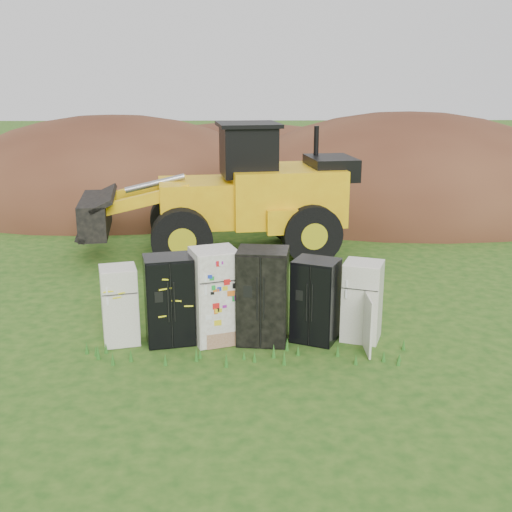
{
  "coord_description": "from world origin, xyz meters",
  "views": [
    {
      "loc": [
        -0.06,
        -11.71,
        5.1
      ],
      "look_at": [
        0.27,
        2.0,
        1.16
      ],
      "focal_mm": 45.0,
      "sensor_mm": 36.0,
      "label": 1
    }
  ],
  "objects_px": {
    "fridge_dark_mid": "(263,296)",
    "wheel_loader": "(215,191)",
    "fridge_black_side": "(169,300)",
    "fridge_black_right": "(316,301)",
    "fridge_open_door": "(362,301)",
    "fridge_sticker": "(215,296)",
    "fridge_leftmost": "(120,305)"
  },
  "relations": [
    {
      "from": "fridge_dark_mid",
      "to": "wheel_loader",
      "type": "bearing_deg",
      "value": 108.05
    },
    {
      "from": "fridge_black_side",
      "to": "fridge_black_right",
      "type": "bearing_deg",
      "value": -12.15
    },
    {
      "from": "fridge_black_right",
      "to": "fridge_open_door",
      "type": "distance_m",
      "value": 0.92
    },
    {
      "from": "fridge_sticker",
      "to": "fridge_black_right",
      "type": "height_order",
      "value": "fridge_sticker"
    },
    {
      "from": "fridge_open_door",
      "to": "wheel_loader",
      "type": "height_order",
      "value": "wheel_loader"
    },
    {
      "from": "fridge_leftmost",
      "to": "fridge_dark_mid",
      "type": "relative_size",
      "value": 0.82
    },
    {
      "from": "fridge_leftmost",
      "to": "fridge_sticker",
      "type": "relative_size",
      "value": 0.82
    },
    {
      "from": "fridge_dark_mid",
      "to": "wheel_loader",
      "type": "height_order",
      "value": "wheel_loader"
    },
    {
      "from": "fridge_black_side",
      "to": "wheel_loader",
      "type": "height_order",
      "value": "wheel_loader"
    },
    {
      "from": "fridge_sticker",
      "to": "fridge_dark_mid",
      "type": "xyz_separation_m",
      "value": [
        0.93,
        -0.05,
        0.0
      ]
    },
    {
      "from": "fridge_dark_mid",
      "to": "wheel_loader",
      "type": "relative_size",
      "value": 0.24
    },
    {
      "from": "fridge_black_right",
      "to": "wheel_loader",
      "type": "bearing_deg",
      "value": 133.98
    },
    {
      "from": "fridge_black_side",
      "to": "fridge_sticker",
      "type": "relative_size",
      "value": 0.93
    },
    {
      "from": "fridge_leftmost",
      "to": "fridge_open_door",
      "type": "bearing_deg",
      "value": -13.72
    },
    {
      "from": "fridge_black_side",
      "to": "fridge_black_right",
      "type": "xyz_separation_m",
      "value": [
        2.84,
        0.01,
        -0.04
      ]
    },
    {
      "from": "fridge_sticker",
      "to": "fridge_black_right",
      "type": "relative_size",
      "value": 1.13
    },
    {
      "from": "fridge_leftmost",
      "to": "fridge_black_side",
      "type": "bearing_deg",
      "value": -14.32
    },
    {
      "from": "fridge_sticker",
      "to": "fridge_leftmost",
      "type": "bearing_deg",
      "value": 162.73
    },
    {
      "from": "fridge_leftmost",
      "to": "fridge_dark_mid",
      "type": "xyz_separation_m",
      "value": [
        2.77,
        -0.01,
        0.17
      ]
    },
    {
      "from": "fridge_black_right",
      "to": "wheel_loader",
      "type": "distance_m",
      "value": 6.69
    },
    {
      "from": "wheel_loader",
      "to": "fridge_black_right",
      "type": "bearing_deg",
      "value": -78.86
    },
    {
      "from": "fridge_open_door",
      "to": "fridge_black_right",
      "type": "bearing_deg",
      "value": -157.29
    },
    {
      "from": "fridge_open_door",
      "to": "wheel_loader",
      "type": "xyz_separation_m",
      "value": [
        -3.08,
        6.2,
        1.08
      ]
    },
    {
      "from": "fridge_dark_mid",
      "to": "fridge_black_side",
      "type": "bearing_deg",
      "value": -172.64
    },
    {
      "from": "fridge_dark_mid",
      "to": "wheel_loader",
      "type": "xyz_separation_m",
      "value": [
        -1.13,
        6.27,
        0.94
      ]
    },
    {
      "from": "fridge_sticker",
      "to": "fridge_black_right",
      "type": "bearing_deg",
      "value": -19.09
    },
    {
      "from": "fridge_black_side",
      "to": "fridge_open_door",
      "type": "distance_m",
      "value": 3.76
    },
    {
      "from": "fridge_black_side",
      "to": "wheel_loader",
      "type": "distance_m",
      "value": 6.37
    },
    {
      "from": "fridge_black_right",
      "to": "wheel_loader",
      "type": "relative_size",
      "value": 0.21
    },
    {
      "from": "fridge_sticker",
      "to": "fridge_open_door",
      "type": "xyz_separation_m",
      "value": [
        2.88,
        0.02,
        -0.14
      ]
    },
    {
      "from": "fridge_leftmost",
      "to": "fridge_sticker",
      "type": "bearing_deg",
      "value": -13.25
    },
    {
      "from": "fridge_leftmost",
      "to": "fridge_black_side",
      "type": "distance_m",
      "value": 0.96
    }
  ]
}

